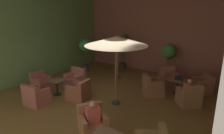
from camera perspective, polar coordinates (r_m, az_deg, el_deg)
ground_plane at (r=8.39m, az=-1.91°, el=-9.34°), size 9.06×9.57×0.02m
wall_back_brick at (r=11.81m, az=12.13°, el=8.42°), size 9.06×0.08×4.18m
wall_left_accent at (r=11.00m, az=-21.21°, el=7.16°), size 0.08×9.57×4.18m
cafe_table_front_left at (r=9.26m, az=17.78°, el=-4.00°), size 0.71×0.71×0.66m
armchair_front_left_north at (r=8.39m, az=20.55°, el=-7.90°), size 1.06×1.06×0.88m
armchair_front_left_east at (r=9.80m, az=23.73°, el=-4.92°), size 1.05×1.06×0.82m
armchair_front_left_south at (r=10.30m, az=15.27°, el=-3.05°), size 1.13×1.13×0.86m
armchair_front_left_west at (r=8.95m, az=11.07°, el=-5.59°), size 1.12×1.12×0.86m
cafe_table_front_right at (r=9.04m, az=-15.04°, el=-4.51°), size 0.66×0.66×0.66m
armchair_front_right_north at (r=8.44m, az=-20.32°, el=-7.78°), size 0.85×0.80×0.85m
armchair_front_right_east at (r=8.48m, az=-9.07°, el=-6.91°), size 0.91×0.92×0.82m
armchair_front_right_south at (r=9.81m, az=-10.22°, el=-3.62°), size 0.82×0.76×0.88m
armchair_front_right_west at (r=9.94m, az=-19.06°, el=-4.17°), size 0.78×0.72×0.80m
armchair_mid_center_south at (r=6.25m, az=-5.41°, el=-15.52°), size 1.05×1.04×0.88m
patio_umbrella_tall_red at (r=7.40m, az=1.15°, el=7.11°), size 2.29×2.29×2.61m
patio_umbrella_center_beige at (r=10.45m, az=1.65°, el=7.80°), size 1.99×1.99×2.26m
potted_tree_left_corner at (r=12.37m, az=3.01°, el=6.51°), size 0.79×0.79×2.08m
potted_tree_mid_left at (r=11.84m, az=-7.43°, el=5.25°), size 0.72×0.72×1.91m
potted_tree_mid_right at (r=11.04m, az=15.39°, el=3.59°), size 0.73×0.73×1.79m
patron_blue_shirt at (r=6.02m, az=-5.37°, el=-12.64°), size 0.42×0.46×0.65m
patron_by_window at (r=8.29m, az=20.67°, el=-5.42°), size 0.43×0.41×0.62m
iced_drink_cup at (r=9.13m, az=18.53°, el=-3.10°), size 0.08×0.08×0.11m
open_laptop at (r=9.09m, az=17.96°, el=-3.16°), size 0.35×0.29×0.20m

